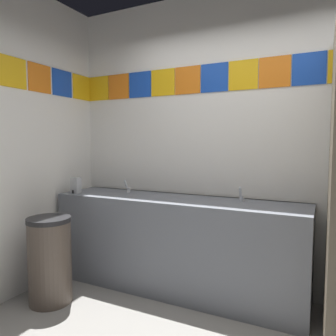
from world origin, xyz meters
name	(u,v)px	position (x,y,z in m)	size (l,w,h in m)	color
wall_back	(258,140)	(0.00, 1.49, 1.42)	(3.85, 0.09, 2.83)	white
vanity_counter	(175,243)	(-0.69, 1.17, 0.45)	(2.38, 0.58, 0.88)	slate
faucet_left	(128,188)	(-1.28, 1.26, 0.93)	(0.04, 0.10, 0.14)	silver
faucet_right	(241,196)	(-0.09, 1.26, 0.93)	(0.04, 0.10, 0.14)	silver
soap_dispenser	(76,185)	(-1.75, 1.00, 0.96)	(0.09, 0.09, 0.16)	#B7BABF
trash_bin	(50,260)	(-1.56, 0.45, 0.38)	(0.37, 0.37, 0.75)	brown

